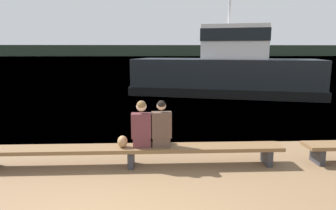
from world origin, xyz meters
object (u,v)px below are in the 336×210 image
(person_left, at_px, (142,127))
(person_right, at_px, (161,127))
(shopping_bag, at_px, (123,142))
(tugboat_red, at_px, (226,73))
(bench_main, at_px, (131,150))

(person_left, bearing_deg, person_right, 0.18)
(shopping_bag, xyz_separation_m, tugboat_red, (4.72, 10.63, 0.66))
(person_left, bearing_deg, tugboat_red, 67.84)
(person_left, distance_m, shopping_bag, 0.51)
(person_right, bearing_deg, shopping_bag, -177.24)
(bench_main, xyz_separation_m, shopping_bag, (-0.17, -0.03, 0.20))
(bench_main, distance_m, person_right, 0.81)
(person_right, distance_m, shopping_bag, 0.87)
(person_left, relative_size, tugboat_red, 0.09)
(person_left, distance_m, person_right, 0.41)
(bench_main, bearing_deg, person_left, 2.33)
(bench_main, relative_size, person_right, 6.50)
(bench_main, bearing_deg, shopping_bag, -170.49)
(shopping_bag, bearing_deg, tugboat_red, 66.04)
(person_left, height_order, tugboat_red, tugboat_red)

